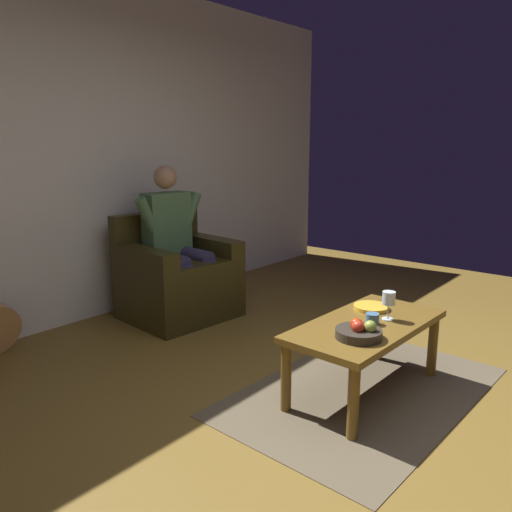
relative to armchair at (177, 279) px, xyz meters
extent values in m
plane|color=brown|center=(0.60, 2.17, -0.33)|extent=(7.67, 7.67, 0.00)
cube|color=silver|center=(0.60, -0.57, 1.07)|extent=(6.79, 0.06, 2.79)
cube|color=brown|center=(0.22, 1.90, -0.32)|extent=(1.80, 1.18, 0.01)
cube|color=#2F280F|center=(0.00, 0.03, -0.12)|extent=(0.90, 0.82, 0.41)
cube|color=#2F280F|center=(0.01, 0.09, 0.14)|extent=(0.57, 0.67, 0.10)
cube|color=#2F280F|center=(-0.34, 0.06, 0.21)|extent=(0.22, 0.76, 0.24)
cube|color=#2F280F|center=(0.34, 0.00, 0.21)|extent=(0.22, 0.76, 0.24)
cube|color=#2F280F|center=(-0.02, -0.28, 0.32)|extent=(0.85, 0.19, 0.47)
cube|color=#476943|center=(-0.01, -0.11, 0.46)|extent=(0.41, 0.21, 0.54)
sphere|color=#A87A5B|center=(-0.01, -0.11, 0.86)|extent=(0.19, 0.19, 0.19)
cylinder|color=#322D4A|center=(-0.12, 0.10, 0.20)|extent=(0.16, 0.41, 0.13)
cylinder|color=#322D4A|center=(-0.10, 0.30, -0.07)|extent=(0.13, 0.13, 0.51)
cylinder|color=#476943|center=(-0.23, -0.04, 0.58)|extent=(0.21, 0.11, 0.29)
cylinder|color=#322D4A|center=(0.13, 0.08, 0.20)|extent=(0.16, 0.41, 0.13)
cylinder|color=#322D4A|center=(0.15, 0.28, -0.07)|extent=(0.13, 0.13, 0.51)
cylinder|color=#476943|center=(0.22, -0.08, 0.58)|extent=(0.21, 0.11, 0.29)
cube|color=brown|center=(0.22, 1.90, 0.09)|extent=(1.08, 0.56, 0.04)
cylinder|color=brown|center=(-0.25, 2.13, -0.13)|extent=(0.06, 0.06, 0.40)
cylinder|color=brown|center=(0.71, 2.10, -0.13)|extent=(0.06, 0.06, 0.40)
cylinder|color=brown|center=(-0.27, 1.70, -0.13)|extent=(0.06, 0.06, 0.40)
cylinder|color=brown|center=(0.70, 1.67, -0.13)|extent=(0.06, 0.06, 0.40)
cylinder|color=silver|center=(0.09, 1.97, 0.12)|extent=(0.07, 0.07, 0.01)
cylinder|color=silver|center=(0.09, 1.97, 0.16)|extent=(0.01, 0.01, 0.09)
cylinder|color=silver|center=(0.09, 1.97, 0.25)|extent=(0.08, 0.08, 0.08)
cylinder|color=#590C19|center=(0.09, 1.97, 0.22)|extent=(0.07, 0.07, 0.03)
cylinder|color=#302A22|center=(0.47, 1.98, 0.14)|extent=(0.25, 0.25, 0.05)
sphere|color=red|center=(0.49, 1.99, 0.18)|extent=(0.07, 0.07, 0.07)
sphere|color=olive|center=(0.45, 2.04, 0.18)|extent=(0.07, 0.07, 0.07)
sphere|color=#BA300E|center=(0.46, 1.96, 0.18)|extent=(0.07, 0.07, 0.07)
cylinder|color=gold|center=(-0.02, 1.80, 0.12)|extent=(0.22, 0.22, 0.02)
cylinder|color=#476E93|center=(0.22, 1.94, 0.14)|extent=(0.08, 0.08, 0.06)
camera|label=1|loc=(2.83, 3.22, 1.15)|focal=36.11mm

